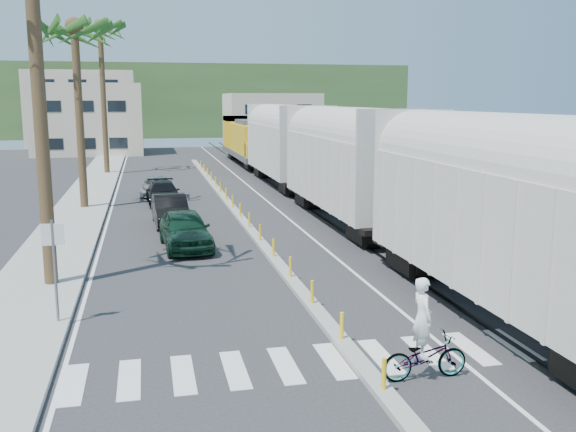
% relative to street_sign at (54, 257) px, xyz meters
% --- Properties ---
extents(ground, '(140.00, 140.00, 0.00)m').
position_rel_street_sign_xyz_m(ground, '(7.30, -2.00, -1.97)').
color(ground, '#28282B').
rests_on(ground, ground).
extents(sidewalk, '(3.00, 90.00, 0.15)m').
position_rel_street_sign_xyz_m(sidewalk, '(-1.20, 23.00, -1.90)').
color(sidewalk, gray).
rests_on(sidewalk, ground).
extents(rails, '(1.56, 100.00, 0.06)m').
position_rel_street_sign_xyz_m(rails, '(12.30, 26.00, -1.94)').
color(rails, black).
rests_on(rails, ground).
extents(median, '(0.45, 60.00, 0.85)m').
position_rel_street_sign_xyz_m(median, '(7.30, 17.96, -1.88)').
color(median, gray).
rests_on(median, ground).
extents(crosswalk, '(14.00, 2.20, 0.01)m').
position_rel_street_sign_xyz_m(crosswalk, '(7.30, -4.00, -1.97)').
color(crosswalk, silver).
rests_on(crosswalk, ground).
extents(lane_markings, '(9.42, 90.00, 0.01)m').
position_rel_street_sign_xyz_m(lane_markings, '(5.15, 23.00, -1.97)').
color(lane_markings, silver).
rests_on(lane_markings, ground).
extents(freight_train, '(3.00, 60.94, 5.85)m').
position_rel_street_sign_xyz_m(freight_train, '(12.30, 18.62, 0.93)').
color(freight_train, '#B8B5A8').
rests_on(freight_train, ground).
extents(palm_trees, '(3.50, 37.20, 13.75)m').
position_rel_street_sign_xyz_m(palm_trees, '(-0.80, 20.70, 8.84)').
color(palm_trees, brown).
rests_on(palm_trees, ground).
extents(street_sign, '(0.60, 0.08, 3.00)m').
position_rel_street_sign_xyz_m(street_sign, '(0.00, 0.00, 0.00)').
color(street_sign, slate).
rests_on(street_sign, ground).
extents(buildings, '(38.00, 27.00, 10.00)m').
position_rel_street_sign_xyz_m(buildings, '(0.89, 69.66, 2.39)').
color(buildings, '#C1B299').
rests_on(buildings, ground).
extents(hillside, '(80.00, 20.00, 12.00)m').
position_rel_street_sign_xyz_m(hillside, '(7.30, 98.00, 4.03)').
color(hillside, '#385628').
rests_on(hillside, ground).
extents(car_lead, '(2.59, 5.04, 1.63)m').
position_rel_street_sign_xyz_m(car_lead, '(4.06, 8.80, -1.16)').
color(car_lead, '#103020').
rests_on(car_lead, ground).
extents(car_second, '(2.11, 4.77, 1.51)m').
position_rel_street_sign_xyz_m(car_second, '(3.64, 14.05, -1.21)').
color(car_second, black).
rests_on(car_second, ground).
extents(car_third, '(2.35, 4.85, 1.35)m').
position_rel_street_sign_xyz_m(car_third, '(3.48, 20.81, -1.29)').
color(car_third, black).
rests_on(car_third, ground).
extents(car_rear, '(2.30, 4.51, 1.22)m').
position_rel_street_sign_xyz_m(car_rear, '(3.15, 24.63, -1.36)').
color(car_rear, '#A7AAAC').
rests_on(car_rear, ground).
extents(cyclist, '(0.82, 2.01, 2.37)m').
position_rel_street_sign_xyz_m(cyclist, '(8.48, -5.40, -1.20)').
color(cyclist, '#9EA0A5').
rests_on(cyclist, ground).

